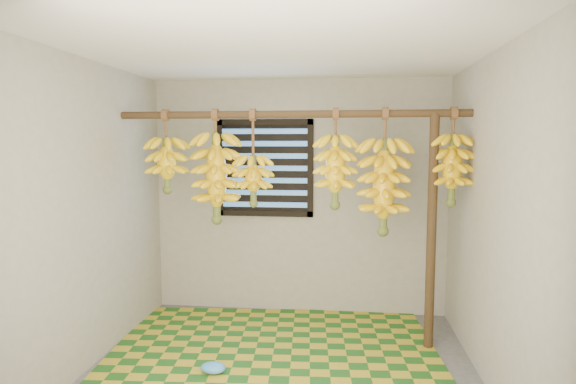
# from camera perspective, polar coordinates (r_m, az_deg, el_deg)

# --- Properties ---
(floor) EXTENTS (3.00, 3.00, 0.01)m
(floor) POSITION_cam_1_polar(r_m,az_deg,el_deg) (3.86, -1.03, -21.31)
(floor) COLOR #484848
(floor) RESTS_ON ground
(ceiling) EXTENTS (3.00, 3.00, 0.01)m
(ceiling) POSITION_cam_1_polar(r_m,az_deg,el_deg) (3.50, -1.10, 16.52)
(ceiling) COLOR silver
(ceiling) RESTS_ON wall_back
(wall_back) EXTENTS (3.00, 0.01, 2.40)m
(wall_back) POSITION_cam_1_polar(r_m,az_deg,el_deg) (4.96, 1.29, -0.62)
(wall_back) COLOR gray
(wall_back) RESTS_ON floor
(wall_left) EXTENTS (0.01, 3.00, 2.40)m
(wall_left) POSITION_cam_1_polar(r_m,az_deg,el_deg) (3.97, -23.13, -2.69)
(wall_left) COLOR gray
(wall_left) RESTS_ON floor
(wall_right) EXTENTS (0.01, 3.00, 2.40)m
(wall_right) POSITION_cam_1_polar(r_m,az_deg,el_deg) (3.60, 23.44, -3.53)
(wall_right) COLOR gray
(wall_right) RESTS_ON floor
(window) EXTENTS (1.00, 0.04, 1.00)m
(window) POSITION_cam_1_polar(r_m,az_deg,el_deg) (4.96, -2.77, 2.84)
(window) COLOR black
(window) RESTS_ON wall_back
(hanging_pole) EXTENTS (3.00, 0.06, 0.06)m
(hanging_pole) POSITION_cam_1_polar(r_m,az_deg,el_deg) (4.14, 0.25, 9.20)
(hanging_pole) COLOR #433118
(hanging_pole) RESTS_ON wall_left
(support_post) EXTENTS (0.08, 0.08, 2.00)m
(support_post) POSITION_cam_1_polar(r_m,az_deg,el_deg) (4.24, 16.64, -4.70)
(support_post) COLOR #433118
(support_post) RESTS_ON floor
(woven_mat) EXTENTS (2.90, 2.40, 0.01)m
(woven_mat) POSITION_cam_1_polar(r_m,az_deg,el_deg) (4.21, -1.80, -18.76)
(woven_mat) COLOR #1B4F17
(woven_mat) RESTS_ON floor
(plastic_bag) EXTENTS (0.21, 0.16, 0.08)m
(plastic_bag) POSITION_cam_1_polar(r_m,az_deg,el_deg) (3.94, -8.87, -19.90)
(plastic_bag) COLOR #3B8CDE
(plastic_bag) RESTS_ON woven_mat
(banana_bunch_a) EXTENTS (0.35, 0.35, 0.73)m
(banana_bunch_a) POSITION_cam_1_polar(r_m,az_deg,el_deg) (4.40, -14.16, 3.13)
(banana_bunch_a) COLOR brown
(banana_bunch_a) RESTS_ON hanging_pole
(banana_bunch_b) EXTENTS (0.41, 0.41, 0.99)m
(banana_bunch_b) POSITION_cam_1_polar(r_m,az_deg,el_deg) (4.27, -8.49, 1.65)
(banana_bunch_b) COLOR brown
(banana_bunch_b) RESTS_ON hanging_pole
(banana_bunch_c) EXTENTS (0.33, 0.33, 0.84)m
(banana_bunch_c) POSITION_cam_1_polar(r_m,az_deg,el_deg) (4.19, -4.13, 1.41)
(banana_bunch_c) COLOR brown
(banana_bunch_c) RESTS_ON hanging_pole
(banana_bunch_d) EXTENTS (0.32, 0.32, 0.84)m
(banana_bunch_d) POSITION_cam_1_polar(r_m,az_deg,el_deg) (4.11, 5.62, 2.44)
(banana_bunch_d) COLOR brown
(banana_bunch_d) RESTS_ON hanging_pole
(banana_bunch_e) EXTENTS (0.41, 0.41, 1.06)m
(banana_bunch_e) POSITION_cam_1_polar(r_m,az_deg,el_deg) (4.13, 11.29, 0.60)
(banana_bunch_e) COLOR brown
(banana_bunch_e) RESTS_ON hanging_pole
(banana_bunch_f) EXTENTS (0.33, 0.33, 0.81)m
(banana_bunch_f) POSITION_cam_1_polar(r_m,az_deg,el_deg) (4.20, 18.87, 2.54)
(banana_bunch_f) COLOR brown
(banana_bunch_f) RESTS_ON hanging_pole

